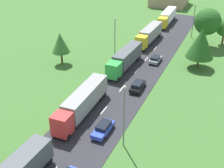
% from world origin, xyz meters
% --- Properties ---
extents(road, '(10.00, 140.00, 0.06)m').
position_xyz_m(road, '(0.00, 24.50, 0.03)').
color(road, '#2B2B30').
rests_on(road, ground).
extents(truck_second, '(2.87, 13.90, 3.71)m').
position_xyz_m(truck_second, '(-2.58, 31.84, 2.20)').
color(truck_second, red).
rests_on(truck_second, road).
extents(truck_third, '(2.80, 13.05, 3.75)m').
position_xyz_m(truck_third, '(-2.60, 49.58, 2.20)').
color(truck_third, green).
rests_on(truck_third, road).
extents(truck_fourth, '(2.80, 13.33, 3.69)m').
position_xyz_m(truck_fourth, '(-2.60, 65.79, 2.18)').
color(truck_fourth, yellow).
rests_on(truck_fourth, road).
extents(truck_fifth, '(2.84, 13.61, 3.63)m').
position_xyz_m(truck_fifth, '(-2.50, 82.91, 2.14)').
color(truck_fifth, yellow).
rests_on(truck_fifth, road).
extents(car_third, '(1.80, 4.36, 1.51)m').
position_xyz_m(car_third, '(2.34, 28.83, 0.85)').
color(car_third, blue).
rests_on(car_third, road).
extents(car_fourth, '(1.93, 4.46, 1.52)m').
position_xyz_m(car_fourth, '(2.67, 42.28, 0.85)').
color(car_fourth, black).
rests_on(car_fourth, road).
extents(car_fifth, '(1.91, 4.01, 1.42)m').
position_xyz_m(car_fifth, '(2.26, 54.83, 0.81)').
color(car_fifth, '#8C939E').
rests_on(car_fifth, road).
extents(lamppost_second, '(0.36, 0.36, 9.09)m').
position_xyz_m(lamppost_second, '(5.88, 27.64, 5.03)').
color(lamppost_second, slate).
rests_on(lamppost_second, ground).
extents(lamppost_third, '(0.36, 0.36, 9.19)m').
position_xyz_m(lamppost_third, '(-6.40, 53.13, 5.08)').
color(lamppost_third, slate).
rests_on(lamppost_third, ground).
extents(lamppost_fourth, '(0.36, 0.36, 8.72)m').
position_xyz_m(lamppost_fourth, '(6.39, 73.61, 4.84)').
color(lamppost_fourth, slate).
rests_on(lamppost_fourth, ground).
extents(tree_birch, '(5.52, 5.52, 8.38)m').
position_xyz_m(tree_birch, '(10.85, 56.02, 5.33)').
color(tree_birch, '#513823').
rests_on(tree_birch, ground).
extents(tree_pine, '(3.72, 3.72, 6.75)m').
position_xyz_m(tree_pine, '(-15.50, 46.25, 4.67)').
color(tree_pine, '#513823').
rests_on(tree_pine, ground).
extents(tree_lime, '(6.15, 6.15, 9.18)m').
position_xyz_m(tree_lime, '(10.29, 68.59, 6.10)').
color(tree_lime, '#513823').
rests_on(tree_lime, ground).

